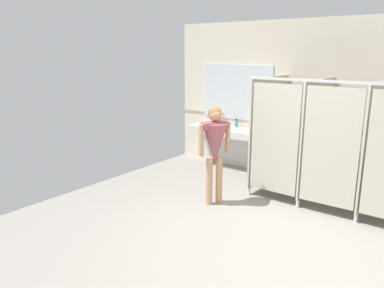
% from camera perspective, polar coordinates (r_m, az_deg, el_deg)
% --- Properties ---
extents(ground_plane, '(6.44, 6.40, 0.10)m').
position_cam_1_polar(ground_plane, '(5.06, 6.97, -15.05)').
color(ground_plane, gray).
extents(wall_back, '(6.44, 0.12, 2.97)m').
position_cam_1_polar(wall_back, '(7.20, 19.68, 5.92)').
color(wall_back, beige).
rests_on(wall_back, ground_plane).
extents(wall_back_tile_band, '(6.44, 0.01, 0.06)m').
position_cam_1_polar(wall_back_tile_band, '(7.21, 19.23, 2.45)').
color(wall_back_tile_band, '#9E937F').
rests_on(wall_back_tile_band, wall_back).
extents(vanity_counter, '(1.71, 0.58, 0.97)m').
position_cam_1_polar(vanity_counter, '(7.86, 5.87, 0.96)').
color(vanity_counter, silver).
rests_on(vanity_counter, ground_plane).
extents(mirror_panel, '(1.61, 0.02, 1.12)m').
position_cam_1_polar(mirror_panel, '(7.88, 6.86, 7.88)').
color(mirror_panel, silver).
rests_on(mirror_panel, wall_back).
extents(bathroom_stalls, '(2.69, 1.40, 2.01)m').
position_cam_1_polar(bathroom_stalls, '(6.17, 21.77, 0.39)').
color(bathroom_stalls, '#B2AD9E').
rests_on(bathroom_stalls, ground_plane).
extents(person_standing, '(0.53, 0.53, 1.58)m').
position_cam_1_polar(person_standing, '(5.83, 3.48, 0.01)').
color(person_standing, tan).
rests_on(person_standing, ground_plane).
extents(handbag, '(0.30, 0.13, 0.35)m').
position_cam_1_polar(handbag, '(7.66, 4.25, 3.24)').
color(handbag, '#934C42').
rests_on(handbag, vanity_counter).
extents(soap_dispenser, '(0.07, 0.07, 0.18)m').
position_cam_1_polar(soap_dispenser, '(7.82, 6.79, 3.11)').
color(soap_dispenser, teal).
rests_on(soap_dispenser, vanity_counter).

